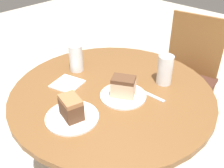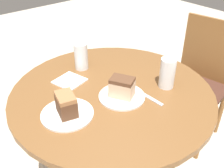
{
  "view_description": "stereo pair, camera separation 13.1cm",
  "coord_description": "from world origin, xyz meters",
  "px_view_note": "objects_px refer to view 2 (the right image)",
  "views": [
    {
      "loc": [
        0.75,
        -0.8,
        1.52
      ],
      "look_at": [
        0.0,
        0.0,
        0.81
      ],
      "focal_mm": 42.0,
      "sensor_mm": 36.0,
      "label": 1
    },
    {
      "loc": [
        0.84,
        -0.71,
        1.52
      ],
      "look_at": [
        0.0,
        0.0,
        0.81
      ],
      "focal_mm": 42.0,
      "sensor_mm": 36.0,
      "label": 2
    }
  ],
  "objects_px": {
    "chair": "(198,80)",
    "glass_water": "(167,75)",
    "glass_lemonade": "(81,58)",
    "plate_near": "(121,97)",
    "cake_slice_far": "(66,104)",
    "cake_slice_near": "(122,87)",
    "plate_far": "(67,114)"
  },
  "relations": [
    {
      "from": "chair",
      "to": "glass_water",
      "type": "bearing_deg",
      "value": -84.34
    },
    {
      "from": "glass_lemonade",
      "to": "glass_water",
      "type": "bearing_deg",
      "value": 27.05
    },
    {
      "from": "plate_near",
      "to": "chair",
      "type": "bearing_deg",
      "value": 96.08
    },
    {
      "from": "chair",
      "to": "cake_slice_far",
      "type": "height_order",
      "value": "chair"
    },
    {
      "from": "chair",
      "to": "cake_slice_far",
      "type": "xyz_separation_m",
      "value": [
        0.03,
        -1.13,
        0.35
      ]
    },
    {
      "from": "plate_near",
      "to": "cake_slice_near",
      "type": "height_order",
      "value": "cake_slice_near"
    },
    {
      "from": "plate_far",
      "to": "glass_lemonade",
      "type": "bearing_deg",
      "value": 136.74
    },
    {
      "from": "cake_slice_near",
      "to": "glass_lemonade",
      "type": "bearing_deg",
      "value": 177.04
    },
    {
      "from": "chair",
      "to": "cake_slice_far",
      "type": "distance_m",
      "value": 1.18
    },
    {
      "from": "plate_near",
      "to": "glass_lemonade",
      "type": "distance_m",
      "value": 0.37
    },
    {
      "from": "cake_slice_far",
      "to": "glass_water",
      "type": "bearing_deg",
      "value": 75.87
    },
    {
      "from": "chair",
      "to": "cake_slice_near",
      "type": "distance_m",
      "value": 0.93
    },
    {
      "from": "cake_slice_near",
      "to": "glass_lemonade",
      "type": "distance_m",
      "value": 0.37
    },
    {
      "from": "plate_far",
      "to": "plate_near",
      "type": "bearing_deg",
      "value": 78.4
    },
    {
      "from": "cake_slice_near",
      "to": "cake_slice_far",
      "type": "height_order",
      "value": "cake_slice_far"
    },
    {
      "from": "glass_water",
      "to": "plate_near",
      "type": "bearing_deg",
      "value": -106.9
    },
    {
      "from": "plate_far",
      "to": "cake_slice_far",
      "type": "bearing_deg",
      "value": 0.0
    },
    {
      "from": "plate_near",
      "to": "glass_lemonade",
      "type": "xyz_separation_m",
      "value": [
        -0.37,
        0.02,
        0.06
      ]
    },
    {
      "from": "plate_near",
      "to": "cake_slice_far",
      "type": "relative_size",
      "value": 1.84
    },
    {
      "from": "plate_near",
      "to": "plate_far",
      "type": "bearing_deg",
      "value": -101.6
    },
    {
      "from": "cake_slice_far",
      "to": "plate_near",
      "type": "bearing_deg",
      "value": 78.4
    },
    {
      "from": "plate_far",
      "to": "cake_slice_near",
      "type": "height_order",
      "value": "cake_slice_near"
    },
    {
      "from": "cake_slice_near",
      "to": "chair",
      "type": "bearing_deg",
      "value": 96.08
    },
    {
      "from": "chair",
      "to": "glass_lemonade",
      "type": "xyz_separation_m",
      "value": [
        -0.28,
        -0.84,
        0.35
      ]
    },
    {
      "from": "cake_slice_far",
      "to": "glass_lemonade",
      "type": "xyz_separation_m",
      "value": [
        -0.31,
        0.29,
        0.01
      ]
    },
    {
      "from": "plate_near",
      "to": "plate_far",
      "type": "xyz_separation_m",
      "value": [
        -0.06,
        -0.27,
        0.0
      ]
    },
    {
      "from": "glass_lemonade",
      "to": "plate_near",
      "type": "bearing_deg",
      "value": -2.96
    },
    {
      "from": "cake_slice_near",
      "to": "cake_slice_far",
      "type": "bearing_deg",
      "value": -101.6
    },
    {
      "from": "chair",
      "to": "plate_near",
      "type": "xyz_separation_m",
      "value": [
        0.09,
        -0.86,
        0.29
      ]
    },
    {
      "from": "glass_lemonade",
      "to": "glass_water",
      "type": "xyz_separation_m",
      "value": [
        0.44,
        0.23,
        0.0
      ]
    },
    {
      "from": "chair",
      "to": "plate_near",
      "type": "height_order",
      "value": "chair"
    },
    {
      "from": "glass_water",
      "to": "chair",
      "type": "bearing_deg",
      "value": 105.16
    }
  ]
}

